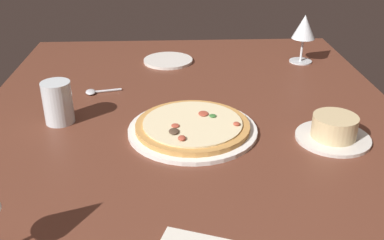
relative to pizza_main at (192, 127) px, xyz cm
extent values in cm
cube|color=brown|center=(-0.54, 0.25, -3.19)|extent=(150.00, 110.00, 4.00)
cylinder|color=white|center=(-0.02, 0.00, -0.69)|extent=(30.57, 30.57, 1.00)
cylinder|color=#C68C47|center=(-0.02, 0.00, 0.41)|extent=(27.02, 27.02, 1.20)
cylinder|color=beige|center=(-0.02, 0.00, 1.21)|extent=(23.44, 23.44, 0.40)
ellipsoid|color=#387033|center=(-2.70, 5.21, 1.62)|extent=(1.87, 1.74, 0.43)
ellipsoid|color=#4C3828|center=(4.94, -4.20, 1.71)|extent=(3.04, 2.30, 0.60)
ellipsoid|color=#AD4733|center=(2.02, 10.34, 1.74)|extent=(1.70, 1.61, 0.67)
ellipsoid|color=#AD4733|center=(8.32, -2.50, 1.80)|extent=(2.20, 1.71, 0.79)
ellipsoid|color=#AD4733|center=(2.01, -3.83, 1.62)|extent=(2.10, 1.90, 0.43)
ellipsoid|color=#AD4733|center=(-4.02, 3.06, 1.63)|extent=(2.97, 2.46, 0.45)
cylinder|color=silver|center=(5.19, 32.22, -0.79)|extent=(16.99, 16.99, 0.80)
cylinder|color=#D1B784|center=(5.19, 32.22, 2.16)|extent=(10.14, 10.14, 5.10)
cylinder|color=silver|center=(-48.37, 39.13, -0.99)|extent=(7.52, 7.52, 0.40)
cylinder|color=silver|center=(-48.37, 39.13, 3.08)|extent=(0.80, 0.80, 7.74)
cone|color=silver|center=(-48.37, 39.13, 10.80)|extent=(7.63, 7.63, 7.72)
cone|color=maroon|center=(-48.37, 39.13, 8.72)|extent=(3.17, 3.17, 3.56)
cylinder|color=silver|center=(-6.79, -32.19, 4.06)|extent=(7.11, 7.11, 10.51)
cylinder|color=silver|center=(-6.79, -32.19, 1.53)|extent=(6.54, 6.54, 5.45)
cylinder|color=silver|center=(-50.39, -5.57, -0.74)|extent=(16.50, 16.50, 0.90)
ellipsoid|color=silver|center=(-24.29, -27.49, -0.69)|extent=(4.52, 3.61, 1.00)
cylinder|color=silver|center=(-25.25, -23.25, -0.84)|extent=(2.60, 8.64, 0.70)
camera|label=1|loc=(92.73, -4.28, 48.64)|focal=41.56mm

